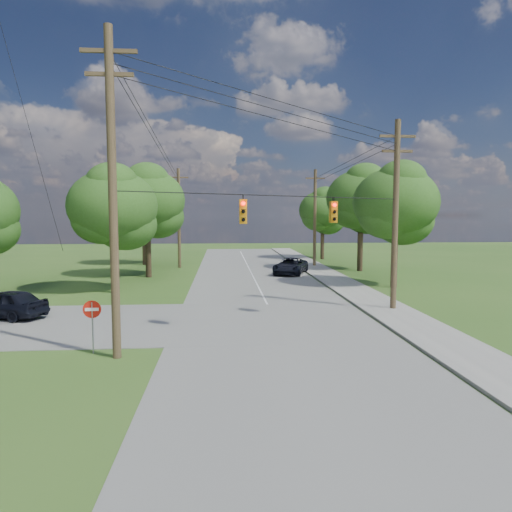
{
  "coord_description": "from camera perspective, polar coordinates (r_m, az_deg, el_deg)",
  "views": [
    {
      "loc": [
        -0.64,
        -16.6,
        5.31
      ],
      "look_at": [
        0.96,
        5.0,
        3.38
      ],
      "focal_mm": 32.0,
      "sensor_mm": 36.0,
      "label": 1
    }
  ],
  "objects": [
    {
      "name": "pole_north_w",
      "position": [
        46.8,
        -9.61,
        4.81
      ],
      "size": [
        2.0,
        0.32,
        10.0
      ],
      "color": "brown",
      "rests_on": "ground"
    },
    {
      "name": "ground",
      "position": [
        17.44,
        -1.97,
        -12.64
      ],
      "size": [
        140.0,
        140.0,
        0.0
      ],
      "primitive_type": "plane",
      "color": "#32581D",
      "rests_on": "ground"
    },
    {
      "name": "sidewalk_east",
      "position": [
        24.11,
        18.86,
        -7.76
      ],
      "size": [
        2.6,
        100.0,
        0.12
      ],
      "primitive_type": "cube",
      "color": "#A09E95",
      "rests_on": "ground"
    },
    {
      "name": "car_main_north",
      "position": [
        41.3,
        4.35,
        -1.25
      ],
      "size": [
        4.15,
        5.72,
        1.45
      ],
      "primitive_type": "imported",
      "rotation": [
        0.0,
        0.0,
        -0.38
      ],
      "color": "black",
      "rests_on": "main_road"
    },
    {
      "name": "tree_w_mid",
      "position": [
        40.12,
        -13.44,
        6.77
      ],
      "size": [
        6.4,
        6.4,
        9.22
      ],
      "color": "#403120",
      "rests_on": "ground"
    },
    {
      "name": "car_cross_dark",
      "position": [
        26.89,
        -28.78,
        -5.25
      ],
      "size": [
        4.7,
        3.21,
        1.49
      ],
      "primitive_type": "imported",
      "rotation": [
        0.0,
        0.0,
        -1.94
      ],
      "color": "black",
      "rests_on": "cross_road"
    },
    {
      "name": "tree_w_far",
      "position": [
        50.3,
        -13.87,
        6.02
      ],
      "size": [
        6.0,
        6.0,
        8.73
      ],
      "color": "#403120",
      "rests_on": "ground"
    },
    {
      "name": "tree_e_mid",
      "position": [
        44.6,
        13.01,
        7.02
      ],
      "size": [
        6.6,
        6.6,
        9.64
      ],
      "color": "#403120",
      "rests_on": "ground"
    },
    {
      "name": "tree_w_near",
      "position": [
        32.45,
        -17.44,
        5.95
      ],
      "size": [
        6.0,
        6.0,
        8.4
      ],
      "color": "#403120",
      "rests_on": "ground"
    },
    {
      "name": "tree_e_near",
      "position": [
        34.97,
        17.07,
        6.42
      ],
      "size": [
        6.2,
        6.2,
        8.81
      ],
      "color": "#403120",
      "rests_on": "ground"
    },
    {
      "name": "traffic_signals",
      "position": [
        21.27,
        4.43,
        5.58
      ],
      "size": [
        4.91,
        3.27,
        1.05
      ],
      "color": "orange",
      "rests_on": "ground"
    },
    {
      "name": "do_not_enter_sign",
      "position": [
        18.68,
        -19.8,
        -6.88
      ],
      "size": [
        0.69,
        0.09,
        2.07
      ],
      "rotation": [
        0.0,
        0.0,
        0.05
      ],
      "color": "gray",
      "rests_on": "ground"
    },
    {
      "name": "power_lines",
      "position": [
        28.48,
        0.12,
        12.85
      ],
      "size": [
        13.93,
        29.62,
        4.93
      ],
      "color": "black",
      "rests_on": "ground"
    },
    {
      "name": "tree_e_far",
      "position": [
        55.93,
        8.35,
        5.67
      ],
      "size": [
        5.8,
        5.8,
        8.32
      ],
      "color": "#403120",
      "rests_on": "ground"
    },
    {
      "name": "pole_north_e",
      "position": [
        47.56,
        7.37,
        4.84
      ],
      "size": [
        2.0,
        0.32,
        10.0
      ],
      "color": "brown",
      "rests_on": "ground"
    },
    {
      "name": "pole_ne",
      "position": [
        26.38,
        17.04,
        5.22
      ],
      "size": [
        2.0,
        0.32,
        10.5
      ],
      "color": "brown",
      "rests_on": "ground"
    },
    {
      "name": "pole_sw",
      "position": [
        17.47,
        -17.49,
        7.87
      ],
      "size": [
        2.0,
        0.32,
        12.0
      ],
      "color": "brown",
      "rests_on": "ground"
    },
    {
      "name": "main_road",
      "position": [
        22.39,
        2.69,
        -8.59
      ],
      "size": [
        10.0,
        100.0,
        0.03
      ],
      "primitive_type": "cube",
      "color": "gray",
      "rests_on": "ground"
    }
  ]
}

